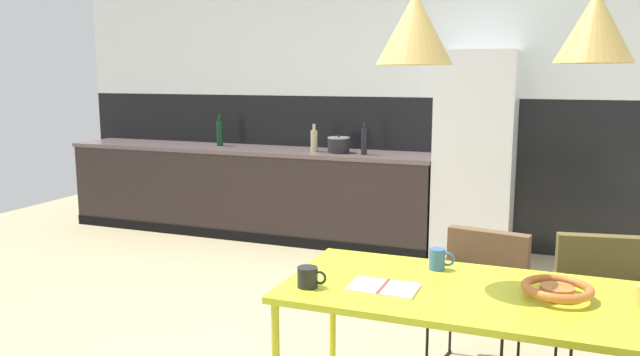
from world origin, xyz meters
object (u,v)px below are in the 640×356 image
at_px(dining_table, 487,303).
at_px(bottle_spice_small, 220,133).
at_px(armchair_near_window, 604,294).
at_px(pendant_lamp_over_table_far, 595,26).
at_px(fruit_bowl, 557,289).
at_px(bottle_oil_tall, 314,140).
at_px(cooking_pot, 339,145).
at_px(mug_dark_espresso, 308,277).
at_px(pendant_lamp_over_table_near, 415,28).
at_px(refrigerator_column, 475,156).
at_px(armchair_far_side, 480,284).
at_px(open_book, 383,287).
at_px(mug_glass_clear, 438,259).
at_px(bottle_vinegar_dark, 364,141).

xyz_separation_m(dining_table, bottle_spice_small, (-3.09, 3.07, 0.35)).
xyz_separation_m(armchair_near_window, bottle_spice_small, (-3.60, 2.24, 0.53)).
bearing_deg(pendant_lamp_over_table_far, fruit_bowl, 153.20).
bearing_deg(bottle_oil_tall, cooking_pot, -1.67).
distance_m(dining_table, mug_dark_espresso, 0.77).
relative_size(fruit_bowl, pendant_lamp_over_table_near, 0.26).
height_order(bottle_oil_tall, pendant_lamp_over_table_near, pendant_lamp_over_table_near).
bearing_deg(refrigerator_column, armchair_far_side, -81.47).
distance_m(refrigerator_column, open_book, 3.14).
relative_size(bottle_spice_small, pendant_lamp_over_table_near, 0.30).
height_order(open_book, mug_dark_espresso, mug_dark_espresso).
relative_size(armchair_far_side, open_book, 2.66).
relative_size(refrigerator_column, pendant_lamp_over_table_near, 1.66).
height_order(armchair_near_window, armchair_far_side, armchair_near_window).
bearing_deg(open_book, refrigerator_column, 90.45).
bearing_deg(armchair_near_window, bottle_oil_tall, -50.64).
xyz_separation_m(armchair_near_window, mug_glass_clear, (-0.77, -0.59, 0.27)).
bearing_deg(mug_dark_espresso, fruit_bowl, 13.50).
xyz_separation_m(armchair_far_side, mug_dark_espresso, (-0.62, -1.00, 0.28)).
bearing_deg(bottle_vinegar_dark, armchair_near_window, -46.79).
relative_size(fruit_bowl, pendant_lamp_over_table_far, 0.26).
xyz_separation_m(refrigerator_column, pendant_lamp_over_table_near, (0.10, -2.99, 0.92)).
relative_size(refrigerator_column, mug_dark_espresso, 13.94).
bearing_deg(cooking_pot, bottle_oil_tall, 178.33).
bearing_deg(bottle_vinegar_dark, bottle_spice_small, 174.95).
xyz_separation_m(bottle_oil_tall, pendant_lamp_over_table_near, (1.63, -2.94, 0.83)).
distance_m(mug_dark_espresso, cooking_pot, 3.33).
height_order(armchair_far_side, cooking_pot, cooking_pot).
relative_size(armchair_far_side, bottle_oil_tall, 2.89).
height_order(refrigerator_column, mug_dark_espresso, refrigerator_column).
height_order(cooking_pot, bottle_spice_small, bottle_spice_small).
bearing_deg(mug_glass_clear, bottle_oil_tall, 122.24).
bearing_deg(cooking_pot, pendant_lamp_over_table_far, -55.09).
distance_m(fruit_bowl, bottle_oil_tall, 3.72).
bearing_deg(bottle_vinegar_dark, pendant_lamp_over_table_near, -69.02).
xyz_separation_m(dining_table, mug_dark_espresso, (-0.74, -0.21, 0.09)).
relative_size(refrigerator_column, open_book, 6.35).
relative_size(armchair_far_side, pendant_lamp_over_table_near, 0.70).
height_order(dining_table, cooking_pot, cooking_pot).
relative_size(dining_table, armchair_far_side, 2.23).
distance_m(cooking_pot, pendant_lamp_over_table_near, 3.36).
xyz_separation_m(dining_table, mug_glass_clear, (-0.26, 0.24, 0.10)).
relative_size(fruit_bowl, mug_dark_espresso, 2.17).
xyz_separation_m(fruit_bowl, mug_dark_espresso, (-1.01, -0.24, 0.01)).
bearing_deg(open_book, mug_glass_clear, 64.49).
bearing_deg(armchair_far_side, bottle_spice_small, -27.83).
xyz_separation_m(dining_table, open_book, (-0.43, -0.11, 0.05)).
xyz_separation_m(dining_table, bottle_oil_tall, (-1.98, 2.97, 0.33)).
bearing_deg(cooking_pot, armchair_far_side, -53.54).
bearing_deg(bottle_spice_small, bottle_vinegar_dark, -5.05).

